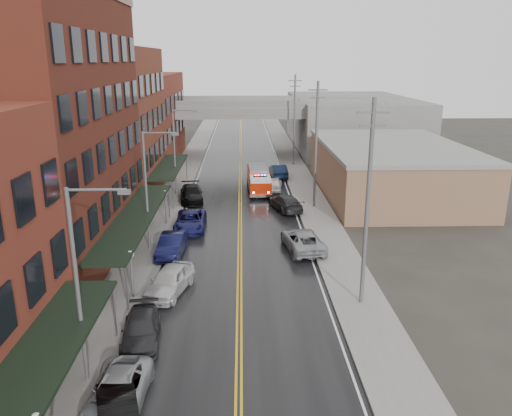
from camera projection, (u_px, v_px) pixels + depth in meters
name	position (u px, v px, depth m)	size (l,w,h in m)	color
road	(240.00, 224.00, 43.69)	(11.00, 160.00, 0.02)	black
sidewalk_left	(156.00, 224.00, 43.47)	(3.00, 160.00, 0.15)	slate
sidewalk_right	(323.00, 223.00, 43.87)	(3.00, 160.00, 0.15)	slate
curb_left	(175.00, 224.00, 43.52)	(0.30, 160.00, 0.15)	gray
curb_right	(304.00, 223.00, 43.82)	(0.30, 160.00, 0.15)	gray
brick_building_b	(44.00, 134.00, 34.05)	(9.00, 20.00, 18.00)	#4E1D14
brick_building_c	(110.00, 124.00, 51.23)	(9.00, 15.00, 15.00)	maroon
brick_building_far	(143.00, 119.00, 68.42)	(9.00, 20.00, 12.00)	maroon
tan_building	(390.00, 171.00, 52.98)	(14.00, 22.00, 5.00)	#906A4D
right_far_block	(351.00, 122.00, 81.33)	(18.00, 30.00, 8.00)	slate
awning_0	(27.00, 379.00, 17.74)	(2.60, 16.00, 3.09)	black
awning_1	(136.00, 217.00, 35.93)	(2.60, 18.00, 3.09)	black
awning_2	(169.00, 167.00, 52.69)	(2.60, 13.00, 3.09)	black
globe_lamp_1	(131.00, 264.00, 29.45)	(0.44, 0.44, 3.12)	#59595B
globe_lamp_2	(165.00, 200.00, 42.86)	(0.44, 0.44, 3.12)	#59595B
street_lamp_0	(82.00, 275.00, 20.96)	(2.64, 0.22, 9.00)	#59595B
street_lamp_1	(149.00, 184.00, 36.28)	(2.64, 0.22, 9.00)	#59595B
street_lamp_2	(177.00, 147.00, 51.60)	(2.64, 0.22, 9.00)	#59595B
utility_pole_0	(368.00, 202.00, 27.71)	(1.80, 0.24, 12.00)	#59595B
utility_pole_1	(316.00, 143.00, 46.86)	(1.80, 0.24, 12.00)	#59595B
utility_pole_2	(294.00, 119.00, 66.01)	(1.80, 0.24, 12.00)	#59595B
overpass	(240.00, 116.00, 72.61)	(40.00, 10.00, 7.50)	slate
fire_truck	(259.00, 179.00, 54.02)	(3.04, 7.15, 2.58)	#B02008
parked_car_left_2	(117.00, 393.00, 20.59)	(2.25, 4.88, 1.36)	#93969A
parked_car_left_3	(141.00, 329.00, 25.46)	(1.86, 4.57, 1.33)	#262729
parked_car_left_4	(169.00, 281.00, 30.70)	(1.93, 4.80, 1.63)	silver
parked_car_left_5	(172.00, 245.00, 36.71)	(1.65, 4.73, 1.56)	#0E1034
parked_car_left_6	(190.00, 221.00, 42.21)	(2.51, 5.44, 1.51)	#151651
parked_car_left_7	(191.00, 194.00, 50.57)	(2.22, 5.46, 1.58)	black
parked_car_right_0	(303.00, 240.00, 37.66)	(2.56, 5.56, 1.54)	#929499
parked_car_right_1	(285.00, 203.00, 47.62)	(2.10, 5.17, 1.50)	#232325
parked_car_right_2	(274.00, 184.00, 54.88)	(1.70, 4.23, 1.44)	silver
parked_car_right_3	(278.00, 171.00, 60.62)	(1.75, 5.03, 1.66)	black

